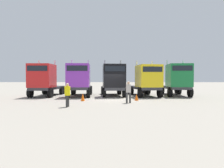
{
  "coord_description": "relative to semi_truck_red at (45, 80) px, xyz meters",
  "views": [
    {
      "loc": [
        0.11,
        -17.42,
        1.99
      ],
      "look_at": [
        -0.16,
        4.18,
        1.4
      ],
      "focal_mm": 28.44,
      "sensor_mm": 36.0,
      "label": 1
    }
  ],
  "objects": [
    {
      "name": "traffic_cone_mid",
      "position": [
        10.05,
        -3.64,
        -1.6
      ],
      "size": [
        0.36,
        0.36,
        0.61
      ],
      "primitive_type": "cone",
      "color": "#F2590C",
      "rests_on": "ground"
    },
    {
      "name": "semi_truck_red",
      "position": [
        0.0,
        0.0,
        0.0
      ],
      "size": [
        2.55,
        6.35,
        4.24
      ],
      "rotation": [
        0.0,
        0.0,
        -1.57
      ],
      "color": "#333338",
      "rests_on": "ground"
    },
    {
      "name": "traffic_cone_near",
      "position": [
        5.1,
        -4.07,
        -1.55
      ],
      "size": [
        0.36,
        0.36,
        0.71
      ],
      "primitive_type": "cone",
      "color": "#F2590C",
      "rests_on": "ground"
    },
    {
      "name": "visitor_in_hivis",
      "position": [
        4.63,
        -7.58,
        -0.91
      ],
      "size": [
        0.42,
        0.45,
        1.71
      ],
      "rotation": [
        0.0,
        0.0,
        6.24
      ],
      "color": "#2C2C2C",
      "rests_on": "ground"
    },
    {
      "name": "semi_truck_black",
      "position": [
        7.86,
        0.25,
        -0.02
      ],
      "size": [
        3.16,
        6.23,
        4.22
      ],
      "rotation": [
        0.0,
        0.0,
        -1.46
      ],
      "color": "#333338",
      "rests_on": "ground"
    },
    {
      "name": "semi_truck_yellow",
      "position": [
        11.66,
        0.16,
        -0.03
      ],
      "size": [
        3.4,
        6.51,
        4.14
      ],
      "rotation": [
        0.0,
        0.0,
        -1.42
      ],
      "color": "#333338",
      "rests_on": "ground"
    },
    {
      "name": "semi_truck_purple",
      "position": [
        4.01,
        -0.13,
        0.02
      ],
      "size": [
        3.02,
        6.3,
        4.24
      ],
      "rotation": [
        0.0,
        0.0,
        -1.49
      ],
      "color": "#333338",
      "rests_on": "ground"
    },
    {
      "name": "visitor_with_camera",
      "position": [
        9.15,
        -5.41,
        -0.85
      ],
      "size": [
        0.48,
        0.48,
        1.8
      ],
      "rotation": [
        0.0,
        0.0,
        1.8
      ],
      "color": "#3A3A3A",
      "rests_on": "ground"
    },
    {
      "name": "semi_truck_green",
      "position": [
        15.32,
        0.71,
        0.04
      ],
      "size": [
        2.87,
        6.39,
        4.29
      ],
      "rotation": [
        0.0,
        0.0,
        -1.62
      ],
      "color": "#333338",
      "rests_on": "ground"
    },
    {
      "name": "ground",
      "position": [
        7.86,
        -2.72,
        -1.9
      ],
      "size": [
        200.0,
        200.0,
        0.0
      ],
      "primitive_type": "plane",
      "color": "gray"
    }
  ]
}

